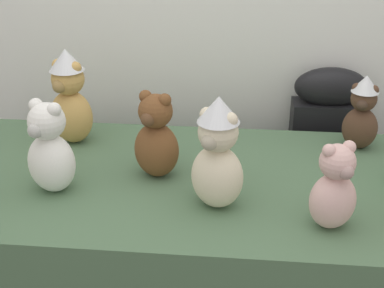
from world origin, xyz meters
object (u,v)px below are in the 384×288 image
object	(u,v)px
teddy_bear_snow	(50,150)
teddy_bear_honey	(70,98)
teddy_bear_chestnut	(156,138)
teddy_bear_cream	(218,155)
teddy_bear_blush	(334,189)
teddy_bear_cocoa	(362,113)
display_table	(192,271)
instrument_case	(321,176)

from	to	relation	value
teddy_bear_snow	teddy_bear_honey	bearing A→B (deg)	119.78
teddy_bear_chestnut	teddy_bear_honey	world-z (taller)	teddy_bear_honey
teddy_bear_cream	teddy_bear_blush	world-z (taller)	teddy_bear_cream
teddy_bear_cocoa	teddy_bear_blush	bearing A→B (deg)	-89.89
display_table	teddy_bear_chestnut	xyz separation A→B (m)	(-0.11, 0.01, 0.50)
instrument_case	teddy_bear_cream	xyz separation A→B (m)	(-0.40, -0.67, 0.42)
instrument_case	teddy_bear_chestnut	xyz separation A→B (m)	(-0.59, -0.51, 0.39)
teddy_bear_honey	teddy_bear_cocoa	world-z (taller)	teddy_bear_honey
display_table	teddy_bear_snow	bearing A→B (deg)	-164.96
instrument_case	teddy_bear_cocoa	xyz separation A→B (m)	(0.07, -0.25, 0.39)
teddy_bear_blush	teddy_bear_cocoa	world-z (taller)	teddy_bear_cocoa
teddy_bear_cream	teddy_bear_chestnut	bearing A→B (deg)	166.36
teddy_bear_chestnut	teddy_bear_cocoa	bearing A→B (deg)	42.08
teddy_bear_snow	teddy_bear_cocoa	bearing A→B (deg)	44.98
teddy_bear_cream	instrument_case	bearing A→B (deg)	84.83
teddy_bear_cream	teddy_bear_honey	bearing A→B (deg)	170.21
teddy_bear_honey	teddy_bear_blush	xyz separation A→B (m)	(0.85, -0.45, -0.05)
instrument_case	teddy_bear_blush	xyz separation A→B (m)	(-0.08, -0.75, 0.37)
display_table	teddy_bear_cocoa	bearing A→B (deg)	26.30
teddy_bear_cocoa	instrument_case	bearing A→B (deg)	123.45
teddy_bear_snow	teddy_bear_blush	bearing A→B (deg)	15.11
teddy_bear_chestnut	teddy_bear_cocoa	world-z (taller)	teddy_bear_chestnut
display_table	teddy_bear_chestnut	distance (m)	0.51
teddy_bear_blush	instrument_case	bearing A→B (deg)	58.16
teddy_bear_cream	teddy_bear_cocoa	xyz separation A→B (m)	(0.47, 0.42, -0.04)
teddy_bear_cream	teddy_bear_blush	size ratio (longest dim) A/B	1.33
instrument_case	teddy_bear_snow	xyz separation A→B (m)	(-0.89, -0.63, 0.39)
teddy_bear_cream	teddy_bear_cocoa	size ratio (longest dim) A/B	1.27
teddy_bear_snow	teddy_bear_cream	bearing A→B (deg)	18.73
display_table	teddy_bear_cream	xyz separation A→B (m)	(0.09, -0.15, 0.53)
instrument_case	teddy_bear_cocoa	distance (m)	0.47
display_table	teddy_bear_blush	distance (m)	0.67
teddy_bear_blush	display_table	bearing A→B (deg)	125.02
teddy_bear_cream	teddy_bear_snow	size ratio (longest dim) A/B	1.16
teddy_bear_blush	teddy_bear_cocoa	size ratio (longest dim) A/B	0.95
teddy_bear_cream	teddy_bear_honey	distance (m)	0.65
display_table	teddy_bear_cream	bearing A→B (deg)	-60.08
instrument_case	teddy_bear_blush	size ratio (longest dim) A/B	3.71
teddy_bear_chestnut	teddy_bear_snow	bearing A→B (deg)	-137.11
teddy_bear_blush	teddy_bear_snow	bearing A→B (deg)	146.32
display_table	teddy_bear_blush	world-z (taller)	teddy_bear_blush
teddy_bear_cream	teddy_bear_blush	bearing A→B (deg)	11.67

